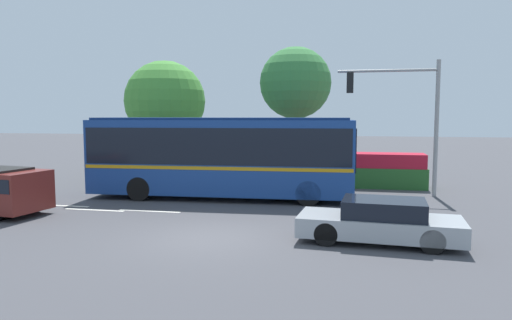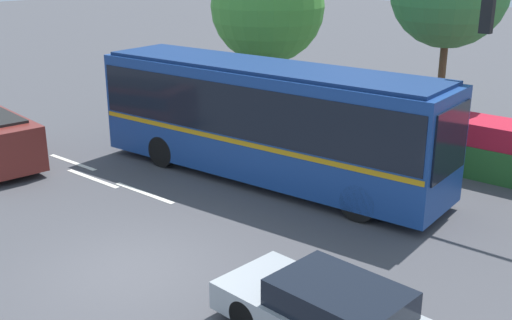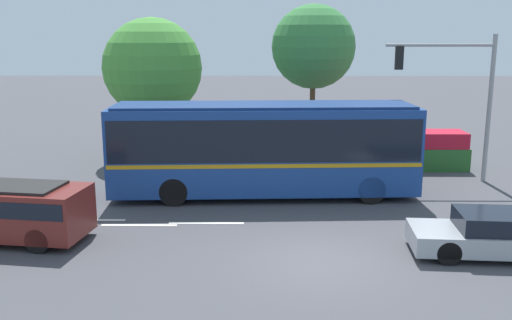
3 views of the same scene
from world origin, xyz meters
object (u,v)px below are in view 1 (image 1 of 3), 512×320
object	(u,v)px
city_bus	(221,153)
traffic_light_pole	(410,108)
sedan_foreground	(380,222)
street_tree_centre	(295,83)
street_tree_left	(165,101)

from	to	relation	value
city_bus	traffic_light_pole	size ratio (longest dim) A/B	1.90
sedan_foreground	traffic_light_pole	bearing A→B (deg)	-97.19
city_bus	sedan_foreground	bearing A→B (deg)	-45.54
sedan_foreground	traffic_light_pole	xyz separation A→B (m)	(1.62, 8.11, 3.26)
city_bus	traffic_light_pole	world-z (taller)	traffic_light_pole
city_bus	traffic_light_pole	distance (m)	8.43
sedan_foreground	traffic_light_pole	world-z (taller)	traffic_light_pole
traffic_light_pole	street_tree_centre	bearing A→B (deg)	-38.96
city_bus	street_tree_left	bearing A→B (deg)	125.80
traffic_light_pole	street_tree_left	world-z (taller)	street_tree_left
sedan_foreground	traffic_light_pole	size ratio (longest dim) A/B	0.77
city_bus	street_tree_centre	world-z (taller)	street_tree_centre
sedan_foreground	street_tree_left	world-z (taller)	street_tree_left
sedan_foreground	street_tree_centre	distance (m)	14.02
street_tree_left	street_tree_centre	world-z (taller)	street_tree_centre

